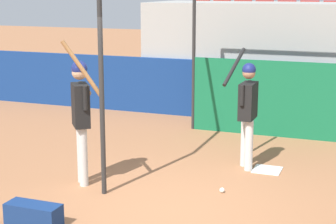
# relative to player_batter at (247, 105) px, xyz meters

# --- Properties ---
(ground_plane) EXTENTS (60.00, 60.00, 0.00)m
(ground_plane) POSITION_rel_player_batter_xyz_m (-0.60, -2.10, -1.04)
(ground_plane) COLOR #9E6642
(outfield_wall) EXTENTS (24.00, 0.12, 1.30)m
(outfield_wall) POSITION_rel_player_batter_xyz_m (-0.60, 3.27, -0.39)
(outfield_wall) COLOR navy
(outfield_wall) RESTS_ON ground
(bleacher_section) EXTENTS (5.40, 2.40, 2.58)m
(bleacher_section) POSITION_rel_player_batter_xyz_m (-0.60, 4.53, 0.24)
(bleacher_section) COLOR #9E9E99
(bleacher_section) RESTS_ON ground
(batting_cage) EXTENTS (3.31, 4.11, 3.02)m
(batting_cage) POSITION_rel_player_batter_xyz_m (-0.00, 1.41, 0.29)
(batting_cage) COLOR #282828
(batting_cage) RESTS_ON ground
(home_plate) EXTENTS (0.44, 0.44, 0.02)m
(home_plate) POSITION_rel_player_batter_xyz_m (0.36, -0.01, -1.03)
(home_plate) COLOR white
(home_plate) RESTS_ON ground
(player_batter) EXTENTS (0.53, 0.93, 1.90)m
(player_batter) POSITION_rel_player_batter_xyz_m (0.00, 0.00, 0.00)
(player_batter) COLOR silver
(player_batter) RESTS_ON ground
(player_waiting) EXTENTS (0.72, 0.63, 2.19)m
(player_waiting) POSITION_rel_player_batter_xyz_m (-2.10, -1.63, 0.09)
(player_waiting) COLOR silver
(player_waiting) RESTS_ON ground
(equipment_bag) EXTENTS (0.70, 0.28, 0.28)m
(equipment_bag) POSITION_rel_player_batter_xyz_m (-1.93, -3.18, -0.90)
(equipment_bag) COLOR navy
(equipment_bag) RESTS_ON ground
(baseball) EXTENTS (0.07, 0.07, 0.07)m
(baseball) POSITION_rel_player_batter_xyz_m (-0.05, -1.25, -1.01)
(baseball) COLOR white
(baseball) RESTS_ON ground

